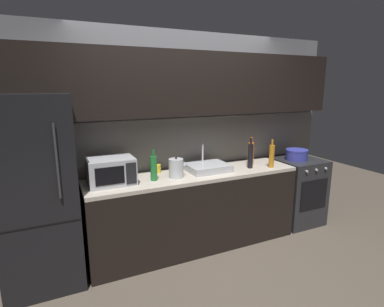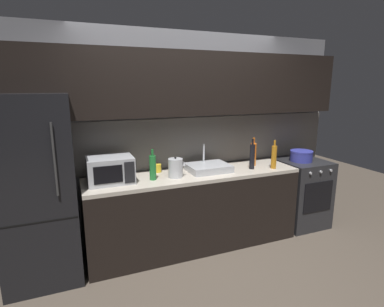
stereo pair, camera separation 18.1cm
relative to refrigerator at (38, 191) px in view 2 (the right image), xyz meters
name	(u,v)px [view 2 (the right image)]	position (x,y,z in m)	size (l,w,h in m)	color
ground_plane	(231,290)	(1.62, -0.90, -0.91)	(10.00, 10.00, 0.00)	#4C4238
back_wall	(185,114)	(1.62, 0.30, 0.64)	(4.21, 0.44, 2.50)	slate
counter_run	(195,210)	(1.62, 0.00, -0.46)	(2.47, 0.60, 0.90)	black
refrigerator	(38,191)	(0.00, 0.00, 0.00)	(0.68, 0.69, 1.81)	black
oven_range	(301,193)	(3.19, 0.00, -0.46)	(0.60, 0.62, 0.90)	#232326
microwave	(110,170)	(0.68, 0.02, 0.13)	(0.46, 0.35, 0.27)	#A8AAAF
sink_basin	(208,168)	(1.80, 0.03, 0.03)	(0.48, 0.38, 0.30)	#ADAFB5
kettle	(176,168)	(1.36, -0.06, 0.10)	(0.19, 0.16, 0.23)	#B7BABF
wine_bottle_orange	(253,154)	(2.42, 0.05, 0.14)	(0.08, 0.08, 0.35)	orange
wine_bottle_green	(153,167)	(1.11, -0.05, 0.13)	(0.07, 0.07, 0.33)	#1E6B2D
wine_bottle_amber	(274,157)	(2.58, -0.16, 0.14)	(0.06, 0.06, 0.35)	#B27019
wine_bottle_dark	(252,156)	(2.32, -0.08, 0.15)	(0.06, 0.06, 0.37)	black
mug_yellow	(158,168)	(1.24, 0.21, 0.04)	(0.08, 0.08, 0.09)	gold
cooking_pot	(301,156)	(3.14, 0.00, 0.06)	(0.29, 0.29, 0.14)	#333899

